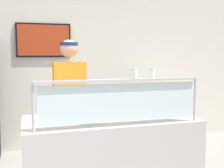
{
  "coord_description": "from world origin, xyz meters",
  "views": [
    {
      "loc": [
        0.05,
        -2.36,
        1.6
      ],
      "look_at": [
        0.89,
        0.44,
        1.29
      ],
      "focal_mm": 46.59,
      "sensor_mm": 36.0,
      "label": 1
    }
  ],
  "objects": [
    {
      "name": "pizza_tray",
      "position": [
        0.6,
        0.41,
        0.97
      ],
      "size": [
        0.46,
        0.46,
        0.04
      ],
      "color": "#9EA0A8",
      "rests_on": "serving_counter"
    },
    {
      "name": "pepper_flake_shaker",
      "position": [
        1.15,
        0.06,
        1.41
      ],
      "size": [
        0.06,
        0.06,
        0.09
      ],
      "color": "white",
      "rests_on": "sneeze_guard"
    },
    {
      "name": "prep_shelf",
      "position": [
        2.3,
        2.1,
        0.4
      ],
      "size": [
        0.7,
        0.55,
        0.81
      ],
      "primitive_type": "cube",
      "color": "#B7BABF",
      "rests_on": "ground"
    },
    {
      "name": "serving_counter",
      "position": [
        0.85,
        0.4,
        0.47
      ],
      "size": [
        1.71,
        0.8,
        0.95
      ],
      "primitive_type": "cube",
      "color": "#BCB7B2",
      "rests_on": "ground"
    },
    {
      "name": "worker_figure",
      "position": [
        0.56,
        1.08,
        1.01
      ],
      "size": [
        0.41,
        0.5,
        1.76
      ],
      "color": "#23232D",
      "rests_on": "ground"
    },
    {
      "name": "pizza_box_stack",
      "position": [
        2.29,
        2.1,
        0.92
      ],
      "size": [
        0.5,
        0.5,
        0.22
      ],
      "color": "silver",
      "rests_on": "prep_shelf"
    },
    {
      "name": "pizza_server",
      "position": [
        0.64,
        0.39,
        0.99
      ],
      "size": [
        0.09,
        0.28,
        0.01
      ],
      "primitive_type": "cube",
      "rotation": [
        0.0,
        0.0,
        0.05
      ],
      "color": "#ADAFB7",
      "rests_on": "pizza_tray"
    },
    {
      "name": "sneeze_guard",
      "position": [
        0.85,
        0.06,
        1.22
      ],
      "size": [
        1.53,
        0.06,
        0.42
      ],
      "color": "#B2B5BC",
      "rests_on": "serving_counter"
    },
    {
      "name": "shop_rear_unit",
      "position": [
        0.84,
        2.58,
        1.36
      ],
      "size": [
        6.11,
        0.13,
        2.7
      ],
      "color": "silver",
      "rests_on": "ground"
    },
    {
      "name": "parmesan_shaker",
      "position": [
        0.98,
        0.06,
        1.41
      ],
      "size": [
        0.06,
        0.06,
        0.1
      ],
      "color": "white",
      "rests_on": "sneeze_guard"
    }
  ]
}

